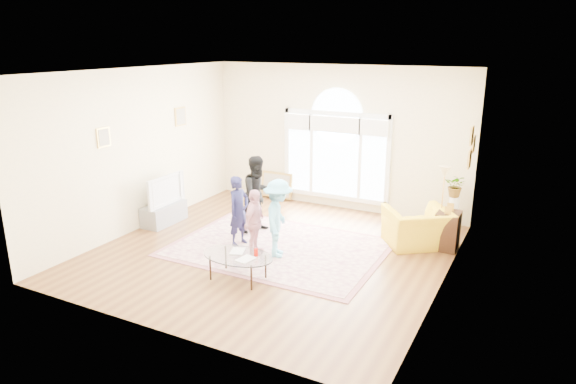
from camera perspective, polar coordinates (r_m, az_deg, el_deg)
The scene contains 17 objects.
ground at distance 9.39m, azimuth -1.79°, elevation -6.64°, with size 6.00×6.00×0.00m, color #56321A.
room_shell at distance 11.39m, azimuth 5.14°, elevation 5.70°, with size 6.00×6.00×6.00m.
area_rug at distance 9.54m, azimuth -1.05°, elevation -6.18°, with size 3.60×2.60×0.02m, color beige.
rug_border at distance 9.54m, azimuth -1.05°, elevation -6.20°, with size 3.80×2.80×0.01m, color #9B5C62.
tv_console at distance 11.05m, azimuth -13.61°, elevation -2.34°, with size 0.45×1.00×0.42m, color gray.
television at distance 10.89m, azimuth -13.76°, elevation 0.25°, with size 0.17×1.08×0.62m.
coffee_table at distance 8.24m, azimuth -5.60°, elevation -7.10°, with size 1.21×0.78×0.54m.
armchair at distance 9.81m, azimuth 14.15°, elevation -3.87°, with size 1.10×0.97×0.72m, color yellow.
side_cabinet at distance 9.84m, azimuth 17.29°, elevation -4.12°, with size 0.40×0.50×0.70m, color black.
floor_lamp at distance 9.74m, azimuth 16.97°, elevation 1.46°, with size 0.24×0.24×1.51m.
plant_pedestal at distance 10.83m, azimuth 17.90°, elevation -2.29°, with size 0.20×0.20×0.70m, color white.
potted_plant at distance 10.66m, azimuth 18.17°, elevation 0.66°, with size 0.41×0.36×0.46m, color #33722D.
leaning_picture at distance 12.44m, azimuth -1.23°, elevation -0.75°, with size 0.80×0.05×0.62m, color tan.
child_navy at distance 9.49m, azimuth -5.49°, elevation -2.10°, with size 0.48×0.31×1.31m, color #1A1A3E.
child_black at distance 10.10m, azimuth -3.33°, elevation -0.23°, with size 0.74×0.58×1.53m, color black.
child_pink at distance 9.04m, azimuth -3.75°, elevation -3.40°, with size 0.70×0.29×1.19m, color #EDA3B1.
child_blue at distance 8.94m, azimuth -1.09°, elevation -2.95°, with size 0.90×0.52×1.39m, color #6CC5E9.
Camera 1 is at (4.21, -7.54, 3.69)m, focal length 32.00 mm.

